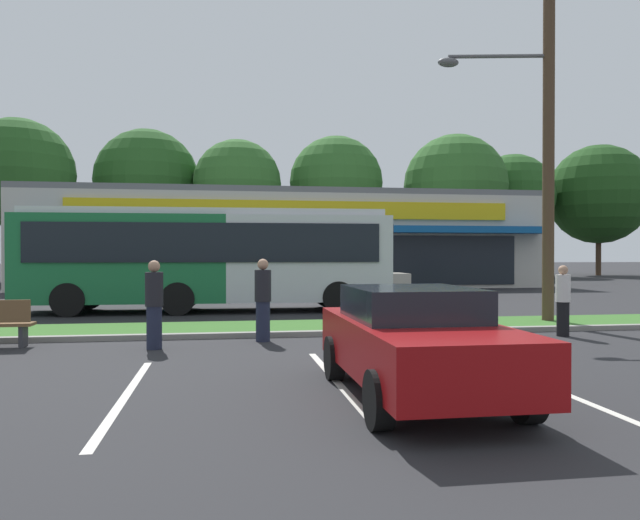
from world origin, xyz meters
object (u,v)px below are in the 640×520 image
Objects in this scene: city_bus at (209,256)px; pedestrian_far at (154,305)px; utility_pole at (543,125)px; car_3 at (351,279)px; car_1 at (75,281)px; pedestrian_near_bench at (263,300)px; car_2 at (415,340)px; pedestrian_by_pole at (563,301)px.

city_bus reaches higher than pedestrian_far.
car_3 is at bearing 105.45° from utility_pole.
utility_pole is 10.80m from pedestrian_far.
car_1 is at bearing 142.52° from utility_pole.
city_bus reaches higher than pedestrian_near_bench.
car_2 is 2.41× the size of pedestrian_near_bench.
pedestrian_far is at bearing -164.75° from utility_pole.
car_2 is 0.91× the size of car_3.
city_bus reaches higher than car_3.
utility_pole is at bearing -179.60° from pedestrian_near_bench.
utility_pole reaches higher than car_1.
city_bus is 2.75× the size of car_2.
car_3 is 12.81m from pedestrian_by_pole.
pedestrian_far is (-8.87, -0.47, 0.07)m from pedestrian_by_pole.
pedestrian_near_bench is 2.27m from pedestrian_far.
pedestrian_far is at bearing 4.51° from pedestrian_near_bench.
car_3 is at bearing 170.77° from car_2.
car_1 is (-14.04, 10.77, -4.42)m from utility_pole.
utility_pole is 8.77m from pedestrian_near_bench.
car_3 is (11.15, -0.28, 0.01)m from car_1.
car_3 is at bearing 178.55° from car_1.
pedestrian_by_pole is (6.71, -0.25, -0.08)m from pedestrian_near_bench.
pedestrian_far is (-6.65, -13.09, 0.08)m from car_3.
pedestrian_near_bench is at bearing -165.69° from utility_pole.
pedestrian_near_bench is (1.27, -6.93, -0.89)m from city_bus.
pedestrian_far reaches higher than pedestrian_by_pole.
car_2 is at bearing -75.21° from city_bus.
pedestrian_far is at bearing 108.59° from car_1.
car_2 is (-5.78, -7.25, -4.46)m from utility_pole.
utility_pole is 2.31× the size of car_2.
pedestrian_by_pole is at bearing 135.13° from car_2.
pedestrian_far is (-9.55, -2.60, -4.33)m from utility_pole.
pedestrian_near_bench is 1.09× the size of pedestrian_by_pole.
utility_pole is 5.57× the size of pedestrian_near_bench.
car_2 is 5.61m from pedestrian_near_bench.
car_2 is 5.99m from pedestrian_far.
utility_pole is 10.60m from city_bus.
car_2 is at bearing -99.23° from car_3.
car_1 is 18.57m from pedestrian_by_pole.
car_1 is 19.83m from car_2.
pedestrian_far is at bearing -94.98° from city_bus.
pedestrian_by_pole is at bearing 163.99° from pedestrian_near_bench.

